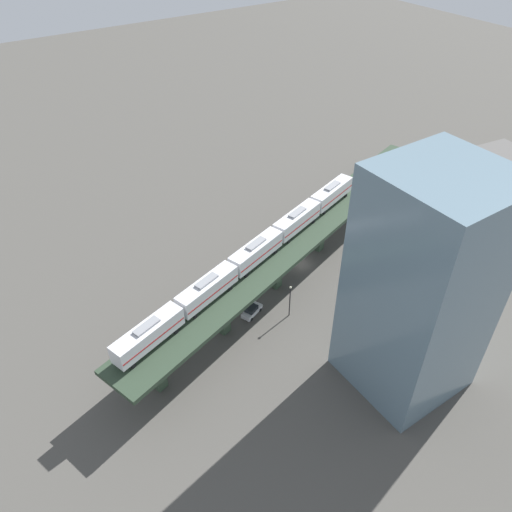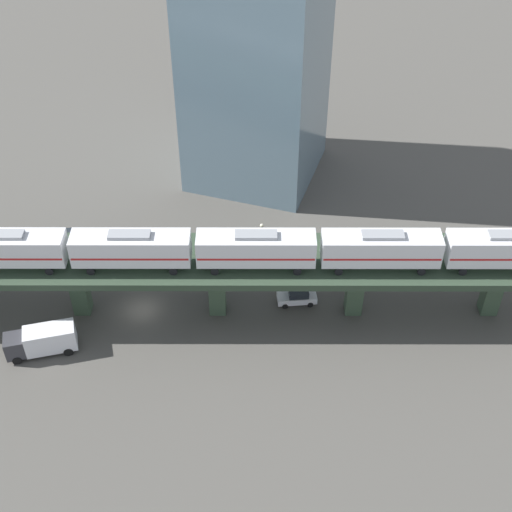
{
  "view_description": "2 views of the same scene",
  "coord_description": "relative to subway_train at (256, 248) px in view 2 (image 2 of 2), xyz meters",
  "views": [
    {
      "loc": [
        60.22,
        -51.14,
        64.11
      ],
      "look_at": [
        2.55,
        -12.56,
        9.23
      ],
      "focal_mm": 35.0,
      "sensor_mm": 36.0,
      "label": 1
    },
    {
      "loc": [
        -49.51,
        -29.29,
        56.72
      ],
      "look_at": [
        2.55,
        -12.56,
        9.23
      ],
      "focal_mm": 50.0,
      "sensor_mm": 36.0,
      "label": 2
    }
  ],
  "objects": [
    {
      "name": "street_car_blue",
      "position": [
        5.06,
        26.34,
        -9.33
      ],
      "size": [
        3.5,
        4.75,
        1.89
      ],
      "color": "#233D93",
      "rests_on": "ground"
    },
    {
      "name": "subway_train",
      "position": [
        0.0,
        0.0,
        0.0
      ],
      "size": [
        21.67,
        60.29,
        4.45
      ],
      "color": "silver",
      "rests_on": "elevated_viaduct"
    },
    {
      "name": "delivery_truck",
      "position": [
        -11.29,
        19.69,
        -8.51
      ],
      "size": [
        5.68,
        7.31,
        3.2
      ],
      "color": "#333338",
      "rests_on": "ground"
    },
    {
      "name": "street_lamp",
      "position": [
        7.93,
        1.86,
        -6.16
      ],
      "size": [
        0.44,
        0.44,
        6.94
      ],
      "color": "black",
      "rests_on": "ground"
    },
    {
      "name": "office_tower",
      "position": [
        27.84,
        8.9,
        7.73
      ],
      "size": [
        16.0,
        16.0,
        36.0
      ],
      "color": "slate",
      "rests_on": "ground"
    },
    {
      "name": "ground_plane",
      "position": [
        -2.55,
        12.56,
        -10.27
      ],
      "size": [
        400.0,
        400.0,
        0.0
      ],
      "primitive_type": "plane",
      "color": "#4C4944"
    },
    {
      "name": "street_car_white",
      "position": [
        3.97,
        -3.59,
        -9.33
      ],
      "size": [
        3.37,
        4.75,
        1.89
      ],
      "color": "silver",
      "rests_on": "ground"
    },
    {
      "name": "elevated_viaduct",
      "position": [
        -2.49,
        12.39,
        -3.63
      ],
      "size": [
        36.02,
        90.19,
        7.73
      ],
      "color": "#2C3D2C",
      "rests_on": "ground"
    }
  ]
}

